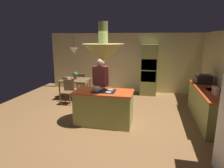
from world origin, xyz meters
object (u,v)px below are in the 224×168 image
at_px(kitchen_island, 104,107).
at_px(microwave_on_counter, 204,79).
at_px(oven_tower, 149,70).
at_px(potted_plant_on_table, 75,75).
at_px(chair_facing_island, 68,90).
at_px(chair_by_back_wall, 82,82).
at_px(dining_table, 75,82).
at_px(canister_flour, 217,92).
at_px(canister_sugar, 215,90).
at_px(person_at_island, 101,83).
at_px(cooking_pot_on_cooktop, 97,89).
at_px(cup_on_table, 68,79).

xyz_separation_m(kitchen_island, microwave_on_counter, (2.84, 1.56, 0.60)).
distance_m(oven_tower, potted_plant_on_table, 3.01).
relative_size(chair_facing_island, chair_by_back_wall, 1.00).
distance_m(dining_table, chair_by_back_wall, 0.71).
xyz_separation_m(canister_flour, canister_sugar, (0.00, 0.18, -0.00)).
height_order(person_at_island, chair_facing_island, person_at_island).
relative_size(person_at_island, chair_by_back_wall, 1.99).
height_order(chair_facing_island, canister_flour, canister_flour).
relative_size(chair_facing_island, cooking_pot_on_cooktop, 4.83).
relative_size(person_at_island, potted_plant_on_table, 5.78).
distance_m(oven_tower, dining_table, 3.05).
bearing_deg(oven_tower, cooking_pot_on_cooktop, -110.48).
height_order(oven_tower, person_at_island, oven_tower).
height_order(oven_tower, microwave_on_counter, oven_tower).
xyz_separation_m(chair_facing_island, canister_flour, (4.54, -1.24, 0.53)).
bearing_deg(chair_by_back_wall, kitchen_island, 121.31).
bearing_deg(chair_facing_island, cup_on_table, 110.43).
distance_m(person_at_island, cup_on_table, 2.00).
distance_m(canister_flour, cooking_pot_on_cooktop, 3.01).
relative_size(chair_facing_island, potted_plant_on_table, 2.90).
relative_size(cup_on_table, canister_sugar, 0.46).
xyz_separation_m(person_at_island, cooking_pot_on_cooktop, (0.10, -0.81, 0.02)).
bearing_deg(microwave_on_counter, cup_on_table, 176.31).
bearing_deg(chair_by_back_wall, cooking_pot_on_cooktop, 117.77).
relative_size(person_at_island, chair_facing_island, 1.99).
bearing_deg(cooking_pot_on_cooktop, kitchen_island, 39.09).
relative_size(person_at_island, canister_sugar, 8.86).
distance_m(chair_by_back_wall, potted_plant_on_table, 0.82).
height_order(kitchen_island, dining_table, kitchen_island).
bearing_deg(cooking_pot_on_cooktop, chair_facing_island, 135.08).
xyz_separation_m(chair_by_back_wall, canister_flour, (4.54, -2.63, 0.53)).
bearing_deg(chair_by_back_wall, cup_on_table, 79.62).
height_order(dining_table, chair_facing_island, chair_facing_island).
distance_m(person_at_island, potted_plant_on_table, 2.00).
distance_m(dining_table, canister_sugar, 4.88).
bearing_deg(canister_flour, chair_facing_island, 164.74).
xyz_separation_m(oven_tower, microwave_on_counter, (1.74, -1.68, 0.03)).
relative_size(dining_table, cup_on_table, 11.91).
relative_size(kitchen_island, chair_facing_island, 1.82).
height_order(potted_plant_on_table, cup_on_table, potted_plant_on_table).
xyz_separation_m(kitchen_island, person_at_island, (-0.26, 0.68, 0.53)).
bearing_deg(canister_flour, cooking_pot_on_cooktop, -174.34).
height_order(kitchen_island, cooking_pot_on_cooktop, cooking_pot_on_cooktop).
height_order(person_at_island, canister_flour, person_at_island).
bearing_deg(kitchen_island, chair_by_back_wall, 121.31).
distance_m(oven_tower, canister_flour, 3.53).
bearing_deg(canister_flour, potted_plant_on_table, 156.91).
relative_size(cup_on_table, cooking_pot_on_cooktop, 0.50).
bearing_deg(cooking_pot_on_cooktop, microwave_on_counter, 29.38).
relative_size(cup_on_table, canister_flour, 0.45).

